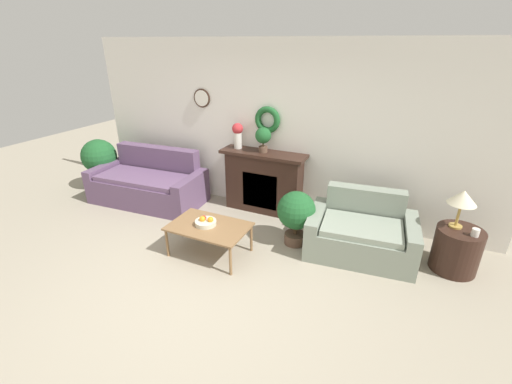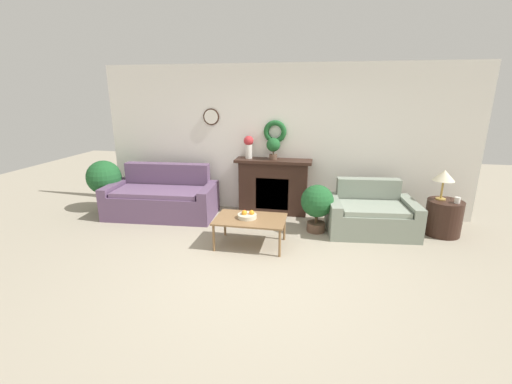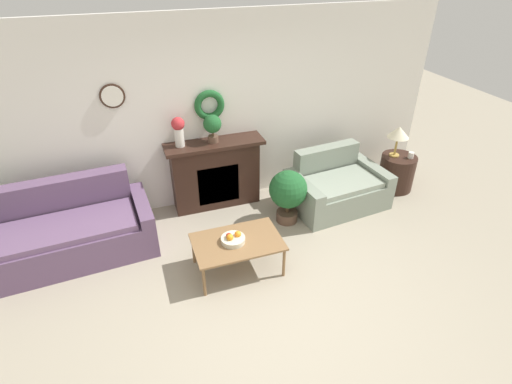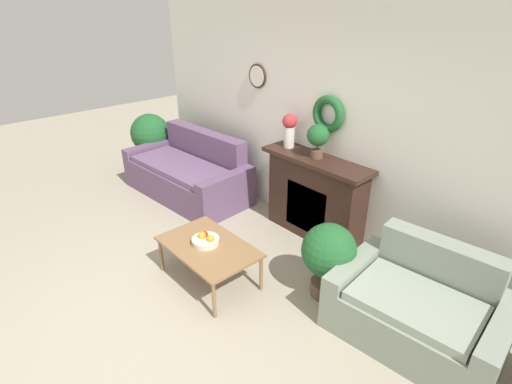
{
  "view_description": "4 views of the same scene",
  "coord_description": "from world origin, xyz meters",
  "px_view_note": "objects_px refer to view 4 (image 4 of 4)",
  "views": [
    {
      "loc": [
        1.98,
        -2.5,
        2.65
      ],
      "look_at": [
        0.2,
        1.31,
        0.77
      ],
      "focal_mm": 24.0,
      "sensor_mm": 36.0,
      "label": 1
    },
    {
      "loc": [
        0.74,
        -3.82,
        2.22
      ],
      "look_at": [
        -0.28,
        1.43,
        0.64
      ],
      "focal_mm": 24.0,
      "sensor_mm": 36.0,
      "label": 2
    },
    {
      "loc": [
        -1.23,
        -2.73,
        3.36
      ],
      "look_at": [
        0.14,
        1.18,
        0.79
      ],
      "focal_mm": 28.0,
      "sensor_mm": 36.0,
      "label": 3
    },
    {
      "loc": [
        2.6,
        -1.11,
        2.7
      ],
      "look_at": [
        -0.11,
        1.32,
        0.9
      ],
      "focal_mm": 28.0,
      "sensor_mm": 36.0,
      "label": 4
    }
  ],
  "objects_px": {
    "loveseat_right": "(419,308)",
    "potted_plant_floor_by_loveseat": "(328,254)",
    "coffee_table": "(208,248)",
    "couch_left": "(189,174)",
    "potted_plant_on_mantel": "(318,137)",
    "potted_plant_floor_by_couch": "(150,135)",
    "vase_on_mantel_left": "(289,128)",
    "fruit_bowl": "(206,240)",
    "fireplace": "(315,197)"
  },
  "relations": [
    {
      "from": "potted_plant_floor_by_couch",
      "to": "loveseat_right",
      "type": "bearing_deg",
      "value": -1.58
    },
    {
      "from": "couch_left",
      "to": "loveseat_right",
      "type": "distance_m",
      "value": 3.68
    },
    {
      "from": "potted_plant_on_mantel",
      "to": "fireplace",
      "type": "bearing_deg",
      "value": 63.37
    },
    {
      "from": "fruit_bowl",
      "to": "vase_on_mantel_left",
      "type": "xyz_separation_m",
      "value": [
        -0.29,
        1.49,
        0.8
      ]
    },
    {
      "from": "fruit_bowl",
      "to": "vase_on_mantel_left",
      "type": "distance_m",
      "value": 1.71
    },
    {
      "from": "coffee_table",
      "to": "potted_plant_floor_by_loveseat",
      "type": "relative_size",
      "value": 1.31
    },
    {
      "from": "potted_plant_floor_by_couch",
      "to": "fruit_bowl",
      "type": "bearing_deg",
      "value": -18.9
    },
    {
      "from": "fireplace",
      "to": "potted_plant_floor_by_loveseat",
      "type": "distance_m",
      "value": 1.12
    },
    {
      "from": "loveseat_right",
      "to": "potted_plant_floor_by_loveseat",
      "type": "relative_size",
      "value": 1.86
    },
    {
      "from": "potted_plant_floor_by_couch",
      "to": "potted_plant_floor_by_loveseat",
      "type": "bearing_deg",
      "value": -4.4
    },
    {
      "from": "couch_left",
      "to": "fruit_bowl",
      "type": "relative_size",
      "value": 7.15
    },
    {
      "from": "loveseat_right",
      "to": "fruit_bowl",
      "type": "distance_m",
      "value": 2.08
    },
    {
      "from": "fireplace",
      "to": "couch_left",
      "type": "relative_size",
      "value": 0.69
    },
    {
      "from": "fireplace",
      "to": "potted_plant_floor_by_couch",
      "type": "height_order",
      "value": "fireplace"
    },
    {
      "from": "couch_left",
      "to": "potted_plant_floor_by_couch",
      "type": "bearing_deg",
      "value": 173.58
    },
    {
      "from": "fireplace",
      "to": "loveseat_right",
      "type": "relative_size",
      "value": 0.95
    },
    {
      "from": "couch_left",
      "to": "potted_plant_floor_by_loveseat",
      "type": "relative_size",
      "value": 2.56
    },
    {
      "from": "potted_plant_floor_by_loveseat",
      "to": "coffee_table",
      "type": "bearing_deg",
      "value": -142.57
    },
    {
      "from": "vase_on_mantel_left",
      "to": "potted_plant_floor_by_loveseat",
      "type": "bearing_deg",
      "value": -30.64
    },
    {
      "from": "coffee_table",
      "to": "potted_plant_on_mantel",
      "type": "bearing_deg",
      "value": 85.41
    },
    {
      "from": "coffee_table",
      "to": "potted_plant_floor_by_couch",
      "type": "bearing_deg",
      "value": 161.29
    },
    {
      "from": "fireplace",
      "to": "loveseat_right",
      "type": "distance_m",
      "value": 1.8
    },
    {
      "from": "fireplace",
      "to": "potted_plant_on_mantel",
      "type": "bearing_deg",
      "value": -116.63
    },
    {
      "from": "loveseat_right",
      "to": "potted_plant_floor_by_loveseat",
      "type": "xyz_separation_m",
      "value": [
        -0.86,
        -0.17,
        0.2
      ]
    },
    {
      "from": "fruit_bowl",
      "to": "potted_plant_floor_by_loveseat",
      "type": "xyz_separation_m",
      "value": [
        1.0,
        0.72,
        0.01
      ]
    },
    {
      "from": "fruit_bowl",
      "to": "potted_plant_floor_by_couch",
      "type": "relative_size",
      "value": 0.29
    },
    {
      "from": "fruit_bowl",
      "to": "potted_plant_floor_by_couch",
      "type": "bearing_deg",
      "value": 161.1
    },
    {
      "from": "vase_on_mantel_left",
      "to": "potted_plant_on_mantel",
      "type": "height_order",
      "value": "vase_on_mantel_left"
    },
    {
      "from": "fruit_bowl",
      "to": "potted_plant_floor_by_couch",
      "type": "height_order",
      "value": "potted_plant_floor_by_couch"
    },
    {
      "from": "coffee_table",
      "to": "fruit_bowl",
      "type": "relative_size",
      "value": 3.67
    },
    {
      "from": "loveseat_right",
      "to": "potted_plant_floor_by_couch",
      "type": "xyz_separation_m",
      "value": [
        -4.87,
        0.13,
        0.33
      ]
    },
    {
      "from": "loveseat_right",
      "to": "fruit_bowl",
      "type": "xyz_separation_m",
      "value": [
        -1.86,
        -0.9,
        0.18
      ]
    },
    {
      "from": "coffee_table",
      "to": "potted_plant_on_mantel",
      "type": "distance_m",
      "value": 1.72
    },
    {
      "from": "vase_on_mantel_left",
      "to": "potted_plant_floor_by_couch",
      "type": "relative_size",
      "value": 0.42
    },
    {
      "from": "vase_on_mantel_left",
      "to": "potted_plant_floor_by_couch",
      "type": "xyz_separation_m",
      "value": [
        -2.72,
        -0.46,
        -0.65
      ]
    },
    {
      "from": "coffee_table",
      "to": "vase_on_mantel_left",
      "type": "relative_size",
      "value": 2.5
    },
    {
      "from": "loveseat_right",
      "to": "potted_plant_on_mantel",
      "type": "relative_size",
      "value": 3.72
    },
    {
      "from": "potted_plant_on_mantel",
      "to": "loveseat_right",
      "type": "bearing_deg",
      "value": -18.58
    },
    {
      "from": "vase_on_mantel_left",
      "to": "potted_plant_on_mantel",
      "type": "xyz_separation_m",
      "value": [
        0.46,
        -0.02,
        0.0
      ]
    },
    {
      "from": "couch_left",
      "to": "fruit_bowl",
      "type": "distance_m",
      "value": 2.07
    },
    {
      "from": "couch_left",
      "to": "fruit_bowl",
      "type": "xyz_separation_m",
      "value": [
        1.82,
        -0.98,
        0.15
      ]
    },
    {
      "from": "loveseat_right",
      "to": "coffee_table",
      "type": "relative_size",
      "value": 1.42
    },
    {
      "from": "potted_plant_floor_by_couch",
      "to": "vase_on_mantel_left",
      "type": "bearing_deg",
      "value": 9.52
    },
    {
      "from": "fireplace",
      "to": "fruit_bowl",
      "type": "bearing_deg",
      "value": -96.74
    },
    {
      "from": "loveseat_right",
      "to": "vase_on_mantel_left",
      "type": "xyz_separation_m",
      "value": [
        -2.15,
        0.59,
        0.98
      ]
    },
    {
      "from": "loveseat_right",
      "to": "vase_on_mantel_left",
      "type": "bearing_deg",
      "value": 158.93
    },
    {
      "from": "fireplace",
      "to": "potted_plant_floor_by_loveseat",
      "type": "relative_size",
      "value": 1.77
    },
    {
      "from": "fruit_bowl",
      "to": "couch_left",
      "type": "bearing_deg",
      "value": 151.68
    },
    {
      "from": "couch_left",
      "to": "potted_plant_on_mantel",
      "type": "bearing_deg",
      "value": 9.83
    },
    {
      "from": "potted_plant_floor_by_couch",
      "to": "coffee_table",
      "type": "bearing_deg",
      "value": -18.71
    }
  ]
}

